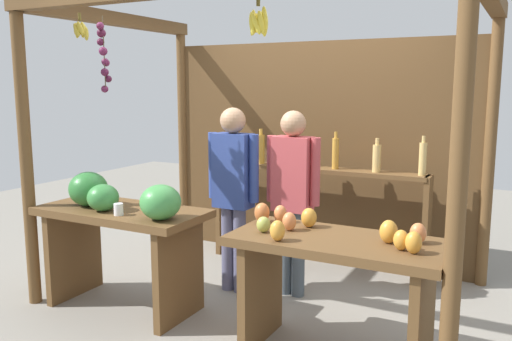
% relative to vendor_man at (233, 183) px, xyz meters
% --- Properties ---
extents(ground_plane, '(12.00, 12.00, 0.00)m').
position_rel_vendor_man_xyz_m(ground_plane, '(0.29, 0.08, -0.96)').
color(ground_plane, gray).
rests_on(ground_plane, ground).
extents(market_stall, '(3.37, 2.25, 2.46)m').
position_rel_vendor_man_xyz_m(market_stall, '(0.28, 0.59, 0.47)').
color(market_stall, brown).
rests_on(market_stall, ground).
extents(fruit_counter_left, '(1.38, 0.66, 1.10)m').
position_rel_vendor_man_xyz_m(fruit_counter_left, '(-0.59, -0.76, -0.24)').
color(fruit_counter_left, brown).
rests_on(fruit_counter_left, ground).
extents(fruit_counter_right, '(1.36, 0.64, 0.96)m').
position_rel_vendor_man_xyz_m(fruit_counter_right, '(1.17, -0.72, -0.34)').
color(fruit_counter_right, brown).
rests_on(fruit_counter_right, ground).
extents(bottle_shelf_unit, '(2.16, 0.22, 1.35)m').
position_rel_vendor_man_xyz_m(bottle_shelf_unit, '(0.40, 0.89, -0.15)').
color(bottle_shelf_unit, brown).
rests_on(bottle_shelf_unit, ground).
extents(vendor_man, '(0.48, 0.22, 1.60)m').
position_rel_vendor_man_xyz_m(vendor_man, '(0.00, 0.00, 0.00)').
color(vendor_man, slate).
rests_on(vendor_man, ground).
extents(vendor_woman, '(0.48, 0.21, 1.58)m').
position_rel_vendor_man_xyz_m(vendor_woman, '(0.48, 0.15, -0.01)').
color(vendor_woman, '#4B5862').
rests_on(vendor_woman, ground).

